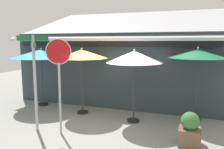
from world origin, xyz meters
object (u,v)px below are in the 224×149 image
(patio_umbrella_mustard_center, at_px, (82,55))
(sidewalk_planter, at_px, (190,130))
(stop_sign, at_px, (59,68))
(patio_umbrella_ivory_right, at_px, (134,58))
(patio_umbrella_forest_green_far_right, at_px, (198,54))
(street_sign_post, at_px, (34,73))
(patio_umbrella_teal_left, at_px, (41,54))

(patio_umbrella_mustard_center, bearing_deg, sidewalk_planter, -21.08)
(stop_sign, height_order, sidewalk_planter, stop_sign)
(stop_sign, distance_m, patio_umbrella_mustard_center, 2.16)
(patio_umbrella_ivory_right, bearing_deg, patio_umbrella_mustard_center, 172.82)
(patio_umbrella_mustard_center, relative_size, patio_umbrella_forest_green_far_right, 0.98)
(stop_sign, distance_m, patio_umbrella_ivory_right, 2.64)
(stop_sign, relative_size, sidewalk_planter, 3.11)
(street_sign_post, xyz_separation_m, sidewalk_planter, (4.75, 0.52, -1.47))
(patio_umbrella_mustard_center, bearing_deg, patio_umbrella_teal_left, 168.35)
(patio_umbrella_teal_left, height_order, patio_umbrella_mustard_center, patio_umbrella_mustard_center)
(street_sign_post, distance_m, sidewalk_planter, 5.00)
(patio_umbrella_ivory_right, relative_size, patio_umbrella_forest_green_far_right, 0.97)
(patio_umbrella_teal_left, xyz_separation_m, patio_umbrella_ivory_right, (4.45, -0.74, -0.01))
(patio_umbrella_teal_left, distance_m, patio_umbrella_forest_green_far_right, 6.55)
(stop_sign, bearing_deg, patio_umbrella_mustard_center, 98.32)
(stop_sign, xyz_separation_m, sidewalk_planter, (3.84, 0.52, -1.64))
(patio_umbrella_forest_green_far_right, bearing_deg, street_sign_post, -150.89)
(stop_sign, xyz_separation_m, patio_umbrella_ivory_right, (1.88, 1.84, 0.25))
(patio_umbrella_mustard_center, distance_m, patio_umbrella_ivory_right, 2.21)
(street_sign_post, relative_size, patio_umbrella_ivory_right, 1.17)
(street_sign_post, height_order, patio_umbrella_mustard_center, street_sign_post)
(sidewalk_planter, bearing_deg, patio_umbrella_mustard_center, 158.92)
(patio_umbrella_ivory_right, bearing_deg, sidewalk_planter, -34.04)
(patio_umbrella_teal_left, xyz_separation_m, patio_umbrella_mustard_center, (2.26, -0.47, 0.03))
(street_sign_post, distance_m, patio_umbrella_forest_green_far_right, 5.61)
(patio_umbrella_teal_left, distance_m, patio_umbrella_mustard_center, 2.31)
(sidewalk_planter, bearing_deg, patio_umbrella_forest_green_far_right, 86.51)
(street_sign_post, distance_m, stop_sign, 0.92)
(street_sign_post, height_order, patio_umbrella_forest_green_far_right, street_sign_post)
(patio_umbrella_teal_left, bearing_deg, sidewalk_planter, -17.86)
(patio_umbrella_mustard_center, xyz_separation_m, patio_umbrella_ivory_right, (2.19, -0.28, -0.04))
(street_sign_post, bearing_deg, sidewalk_planter, 6.27)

